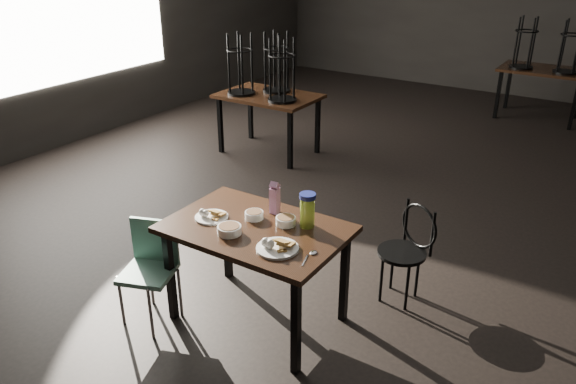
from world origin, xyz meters
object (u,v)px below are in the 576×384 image
Objects in this scene: school_chair at (151,263)px; main_table at (256,237)px; water_bottle at (307,210)px; bentwood_chair at (408,245)px; juice_carton at (275,199)px.

main_table is at bearing 9.92° from school_chair.
water_bottle is 0.32× the size of bentwood_chair.
water_bottle reaches higher than bentwood_chair.
bentwood_chair is at bearing 52.03° from water_bottle.
juice_carton is 0.31× the size of bentwood_chair.
bentwood_chair reaches higher than school_chair.
school_chair is at bearing -136.02° from juice_carton.
water_bottle is at bearing 11.01° from school_chair.
water_bottle is at bearing 33.45° from main_table.
water_bottle is (0.29, 0.19, 0.20)m from main_table.
main_table is 0.31m from juice_carton.
school_chair is at bearing -150.02° from main_table.
juice_carton is at bearing 23.92° from school_chair.
school_chair is (-0.64, -0.61, -0.41)m from juice_carton.
juice_carton is 0.98m from school_chair.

